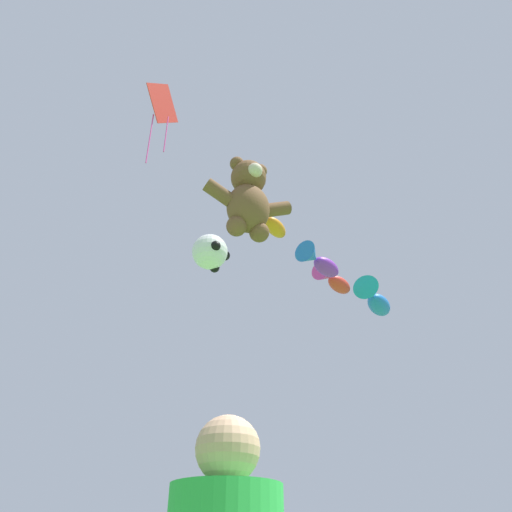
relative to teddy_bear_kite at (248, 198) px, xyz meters
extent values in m
sphere|color=tan|center=(-2.86, -6.33, -6.60)|extent=(0.20, 0.20, 0.20)
ellipsoid|color=brown|center=(0.00, 0.01, -0.27)|extent=(0.96, 0.82, 1.17)
sphere|color=brown|center=(0.00, 0.01, 0.60)|extent=(0.80, 0.80, 0.80)
sphere|color=beige|center=(0.00, -0.33, 0.54)|extent=(0.34, 0.34, 0.34)
sphere|color=brown|center=(-0.29, 0.01, 0.91)|extent=(0.33, 0.33, 0.33)
cylinder|color=brown|center=(-0.70, 0.01, -0.07)|extent=(0.69, 0.31, 0.54)
sphere|color=brown|center=(-0.26, 0.01, -0.83)|extent=(0.44, 0.44, 0.44)
sphere|color=brown|center=(0.29, 0.01, 0.91)|extent=(0.33, 0.33, 0.33)
cylinder|color=brown|center=(0.70, 0.01, -0.07)|extent=(0.69, 0.31, 0.54)
sphere|color=brown|center=(0.26, 0.01, -0.83)|extent=(0.44, 0.44, 0.44)
sphere|color=white|center=(-0.81, 0.03, -1.60)|extent=(0.71, 0.71, 0.71)
sphere|color=black|center=(-0.48, 0.03, -1.60)|extent=(0.20, 0.20, 0.20)
sphere|color=black|center=(-0.88, 0.25, -1.37)|extent=(0.20, 0.20, 0.20)
sphere|color=black|center=(-0.81, -0.29, -1.65)|extent=(0.20, 0.20, 0.20)
sphere|color=black|center=(-0.65, 0.14, -1.86)|extent=(0.20, 0.20, 0.20)
ellipsoid|color=orange|center=(1.73, 2.07, 1.07)|extent=(1.02, 0.92, 0.38)
cone|color=purple|center=(1.15, 1.63, 1.07)|extent=(0.75, 0.75, 0.55)
sphere|color=black|center=(1.98, 2.25, 1.17)|extent=(0.10, 0.10, 0.10)
ellipsoid|color=purple|center=(3.97, 3.04, 0.90)|extent=(1.25, 0.99, 0.47)
cone|color=blue|center=(3.19, 2.66, 0.90)|extent=(0.86, 0.89, 0.69)
sphere|color=black|center=(4.29, 3.20, 1.03)|extent=(0.12, 0.12, 0.12)
ellipsoid|color=red|center=(5.37, 4.42, 1.31)|extent=(1.29, 1.03, 0.47)
cone|color=#E53F9E|center=(4.58, 4.00, 1.31)|extent=(0.89, 0.91, 0.69)
sphere|color=black|center=(5.70, 4.59, 1.44)|extent=(0.12, 0.12, 0.12)
ellipsoid|color=blue|center=(7.71, 5.31, 1.45)|extent=(1.65, 1.49, 0.63)
cone|color=#19ADB2|center=(6.77, 4.61, 1.45)|extent=(1.21, 1.23, 0.92)
sphere|color=black|center=(8.10, 5.59, 1.61)|extent=(0.16, 0.16, 0.16)
cube|color=red|center=(-1.88, 1.54, 3.77)|extent=(1.16, 0.96, 1.48)
cylinder|color=#E53F9E|center=(-2.07, 1.59, 2.43)|extent=(0.03, 0.04, 1.73)
cylinder|color=#E53F9E|center=(-1.69, 1.50, 2.66)|extent=(0.03, 0.04, 1.28)
camera|label=1|loc=(-3.47, -7.84, -6.92)|focal=35.00mm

